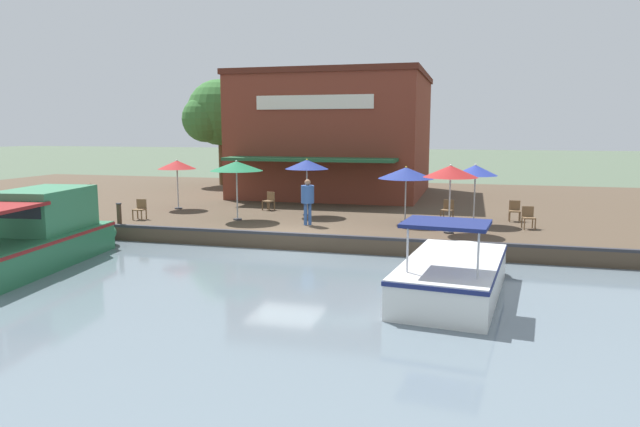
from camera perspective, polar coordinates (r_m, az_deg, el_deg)
name	(u,v)px	position (r m, az deg, el deg)	size (l,w,h in m)	color
ground_plane	(286,252)	(20.56, -3.44, -3.88)	(220.00, 220.00, 0.00)	#4C5B47
quay_deck	(350,205)	(30.98, 2.99, 0.85)	(22.00, 56.00, 0.60)	#4C3D2D
quay_edge_fender	(286,234)	(20.52, -3.37, -2.04)	(0.20, 50.40, 0.10)	#2D2D33
waterfront_restaurant	(336,135)	(33.75, 1.59, 7.88)	(11.47, 10.38, 6.92)	brown
patio_umbrella_near_quay_edge	(177,165)	(27.90, -14.12, 4.74)	(1.79, 1.79, 2.35)	#B7B7B7
patio_umbrella_mid_patio_left	(406,173)	(23.24, 8.60, 4.03)	(2.24, 2.24, 2.30)	#B7B7B7
patio_umbrella_back_row	(451,172)	(21.15, 12.93, 4.11)	(1.97, 1.97, 2.52)	#B7B7B7
patio_umbrella_far_corner	(307,165)	(24.98, -1.33, 4.91)	(1.91, 1.91, 2.50)	#B7B7B7
patio_umbrella_by_entrance	(236,166)	(23.93, -8.36, 4.70)	(2.20, 2.20, 2.50)	#B7B7B7
patio_umbrella_mid_patio_right	(475,170)	(23.41, 15.28, 4.18)	(1.73, 1.73, 2.42)	#B7B7B7
cafe_chair_under_first_umbrella	(528,216)	(23.19, 20.11, -0.27)	(0.50, 0.50, 0.85)	brown
cafe_chair_far_corner_seat	(269,200)	(26.95, -5.09, 1.36)	(0.56, 0.56, 0.85)	brown
cafe_chair_facing_river	(515,210)	(24.90, 18.89, 0.36)	(0.45, 0.45, 0.85)	brown
cafe_chair_beside_entrance	(448,209)	(24.44, 12.65, 0.46)	(0.54, 0.54, 0.85)	brown
cafe_chair_mid_patio	(140,208)	(25.19, -17.54, 0.51)	(0.47, 0.47, 0.85)	brown
person_at_quay_edge	(90,198)	(25.18, -22.00, 1.47)	(0.45, 0.45, 1.60)	gold
person_near_entrance	(308,196)	(22.49, -1.25, 1.75)	(0.52, 0.52, 1.83)	#2D5193
motorboat_second_along	(41,236)	(20.59, -26.10, -2.04)	(7.86, 3.33, 2.37)	#287047
motorboat_mid_row	(455,271)	(15.75, 13.40, -5.61)	(6.35, 2.96, 2.14)	white
mooring_post	(119,214)	(23.81, -19.45, -0.06)	(0.22, 0.22, 0.90)	#473323
tree_upstream_bank	(216,114)	(39.63, -10.32, 9.74)	(4.65, 4.43, 7.12)	brown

